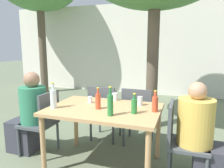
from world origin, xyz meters
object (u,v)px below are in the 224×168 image
Objects in this scene: person_seated_0 at (29,117)px; soda_bottle_1 at (98,101)px; green_bottle_4 at (110,104)px; drinking_glass_1 at (115,97)px; drinking_glass_0 at (90,100)px; drinking_glass_2 at (140,101)px; patio_chair_3 at (138,113)px; soda_bottle_3 at (155,104)px; patio_chair_1 at (180,137)px; water_bottle_2 at (53,98)px; patio_chair_2 at (104,110)px; green_bottle_0 at (134,106)px; dining_table_front at (104,114)px; person_seated_1 at (203,139)px; patio_chair_0 at (43,119)px.

soda_bottle_1 is (1.10, -0.06, 0.34)m from person_seated_0.
green_bottle_4 is (0.23, -0.19, 0.02)m from soda_bottle_1.
green_bottle_4 is 0.67m from drinking_glass_1.
drinking_glass_2 reaches higher than drinking_glass_0.
green_bottle_4 is at bearing -75.95° from drinking_glass_1.
person_seated_0 reaches higher than patio_chair_3.
patio_chair_3 is 0.82m from soda_bottle_3.
patio_chair_1 reaches higher than drinking_glass_2.
drinking_glass_0 is (-0.88, 0.12, -0.05)m from soda_bottle_3.
green_bottle_4 is at bearing -3.50° from water_bottle_2.
soda_bottle_1 is at bearing 106.05° from patio_chair_2.
soda_bottle_3 is at bearing 91.55° from person_seated_0.
patio_chair_2 is 0.87m from soda_bottle_1.
person_seated_0 reaches higher than green_bottle_0.
drinking_glass_2 reaches higher than dining_table_front.
person_seated_0 is (-1.43, -0.70, 0.02)m from patio_chair_3.
green_bottle_4 is (0.76, -0.05, 0.00)m from water_bottle_2.
person_seated_1 is at bearing 153.80° from patio_chair_2.
soda_bottle_1 is 0.68m from soda_bottle_3.
dining_table_front is at bearing 166.61° from green_bottle_0.
drinking_glass_1 is at bearing 45.46° from water_bottle_2.
green_bottle_4 is (0.17, -0.26, 0.21)m from dining_table_front.
green_bottle_4 reaches higher than patio_chair_0.
patio_chair_1 is at bearing 90.00° from patio_chair_0.
drinking_glass_2 is (-0.01, 0.35, -0.03)m from green_bottle_0.
patio_chair_1 is at bearing 0.00° from dining_table_front.
drinking_glass_1 is (-0.61, 0.35, -0.05)m from soda_bottle_3.
water_bottle_2 reaches higher than patio_chair_0.
soda_bottle_1 is (-0.97, -0.06, 0.36)m from patio_chair_1.
patio_chair_1 is 2.76× the size of green_bottle_4.
green_bottle_0 is (0.68, -0.80, 0.35)m from patio_chair_2.
person_seated_0 is at bearing -180.00° from dining_table_front.
person_seated_1 is 3.52× the size of green_bottle_4.
dining_table_front is 0.66m from water_bottle_2.
green_bottle_4 is (-0.44, -0.30, 0.03)m from soda_bottle_3.
green_bottle_0 reaches higher than patio_chair_2.
patio_chair_2 is 3.85× the size of green_bottle_0.
green_bottle_4 is 0.61m from drinking_glass_0.
patio_chair_3 is 1.59m from person_seated_0.
green_bottle_4 is at bearing -145.52° from soda_bottle_3.
green_bottle_4 reaches higher than patio_chair_3.
person_seated_1 reaches higher than green_bottle_4.
water_bottle_2 reaches higher than soda_bottle_1.
person_seated_0 is at bearing -90.00° from patio_chair_0.
soda_bottle_1 is 0.55m from water_bottle_2.
water_bottle_2 is at bearing 57.62° from patio_chair_0.
patio_chair_1 is 0.23m from person_seated_1.
person_seated_0 is at bearing 159.61° from water_bottle_2.
person_seated_0 is 13.44× the size of drinking_glass_0.
dining_table_front is 0.38m from green_bottle_4.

